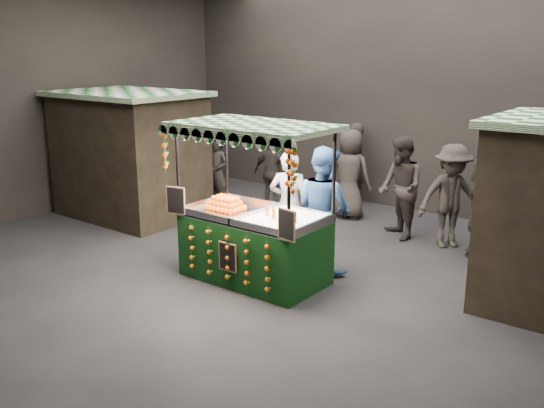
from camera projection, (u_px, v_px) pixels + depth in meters
The scene contains 13 objects.
ground at pixel (266, 274), 9.56m from camera, with size 12.00×12.00×0.00m, color black.
market_hall at pixel (266, 54), 8.70m from camera, with size 12.10×10.10×5.05m.
neighbour_stall_left at pixel (130, 154), 12.59m from camera, with size 3.00×2.20×2.60m.
juice_stall at pixel (254, 233), 9.14m from camera, with size 2.49×1.46×2.41m.
vendor_grey at pixel (289, 205), 10.08m from camera, with size 0.79×0.68×1.84m.
vendor_blue at pixel (324, 209), 9.51m from camera, with size 1.15×1.01×2.01m.
shopper_0 at pixel (217, 173), 13.21m from camera, with size 0.59×0.39×1.59m.
shopper_1 at pixel (400, 188), 11.13m from camera, with size 1.18×1.16×1.91m.
shopper_2 at pixel (273, 173), 13.07m from camera, with size 1.00×0.47×1.66m.
shopper_3 at pixel (451, 196), 10.64m from camera, with size 1.32×1.34×1.86m.
shopper_4 at pixel (350, 174), 12.47m from camera, with size 0.94×0.64×1.86m.
shopper_5 at pixel (484, 209), 9.90m from camera, with size 1.47×1.65×1.82m.
shopper_6 at pixel (353, 164), 13.52m from camera, with size 0.51×0.72×1.86m.
Camera 1 is at (5.55, -7.04, 3.51)m, focal length 39.92 mm.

